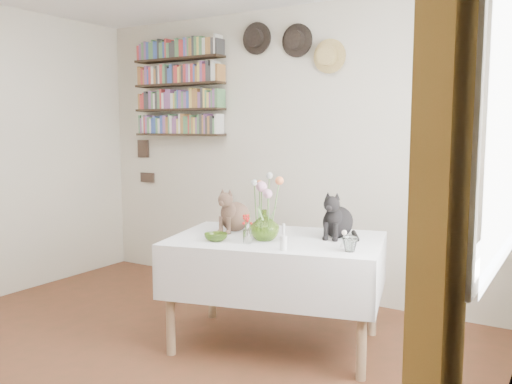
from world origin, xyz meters
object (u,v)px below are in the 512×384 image
Objects in this scene: tabby_cat at (235,209)px; flower_vase at (265,225)px; black_cat at (338,214)px; bookshelf_unit at (179,89)px; dining_table at (276,264)px.

tabby_cat is 1.57× the size of flower_vase.
black_cat is (0.71, 0.16, 0.00)m from tabby_cat.
tabby_cat is 0.39m from flower_vase.
bookshelf_unit is (-2.01, 0.81, 0.94)m from black_cat.
bookshelf_unit is (-1.64, 1.15, 1.00)m from flower_vase.
black_cat is 1.59× the size of flower_vase.
tabby_cat is 0.32× the size of bookshelf_unit.
flower_vase is (0.35, -0.18, -0.06)m from tabby_cat.
flower_vase is 2.24m from bookshelf_unit.
dining_table is 7.74× the size of flower_vase.
tabby_cat is (-0.37, 0.07, 0.34)m from dining_table.
bookshelf_unit is at bearing 148.14° from dining_table.
bookshelf_unit is at bearing 156.44° from black_cat.
black_cat is at bearing 15.47° from tabby_cat.
dining_table is at bearing -147.63° from black_cat.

